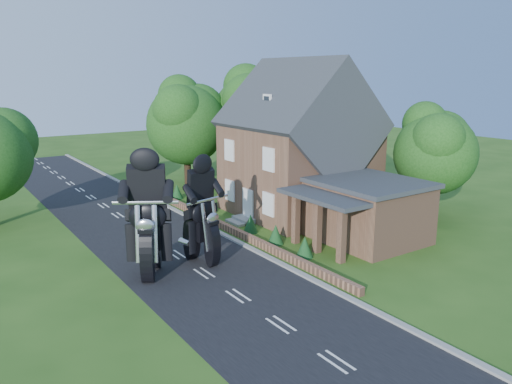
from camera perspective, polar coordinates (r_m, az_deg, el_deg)
ground at (r=23.93m, az=-5.95°, el=-9.24°), size 120.00×120.00×0.00m
road at (r=23.93m, az=-5.95°, el=-9.22°), size 7.00×80.00×0.02m
kerb at (r=25.70m, az=1.27°, el=-7.40°), size 0.30×80.00×0.12m
garden_wall at (r=29.95m, az=-3.29°, el=-4.09°), size 0.30×22.00×0.40m
house at (r=33.31m, az=4.91°, el=4.97°), size 9.54×8.64×10.24m
annex at (r=28.54m, az=12.46°, el=-2.00°), size 7.05×5.94×3.44m
tree_annex_side at (r=34.08m, az=20.07°, el=4.99°), size 5.64×5.20×7.48m
tree_house_right at (r=39.21m, az=9.55°, el=7.34°), size 6.51×6.00×8.40m
tree_behind_house at (r=43.40m, az=0.23°, el=9.46°), size 7.81×7.20×10.08m
tree_behind_left at (r=41.21m, az=-7.55°, el=8.45°), size 6.94×6.40×9.16m
shrub_a at (r=25.74m, az=5.59°, el=-6.27°), size 0.90×0.90×1.10m
shrub_b at (r=27.60m, az=2.26°, el=-4.85°), size 0.90×0.90×1.10m
shrub_c at (r=29.55m, az=-0.63°, el=-3.60°), size 0.90×0.90×1.10m
shrub_d at (r=33.67m, az=-5.35°, el=-1.54°), size 0.90×0.90×1.10m
shrub_e at (r=35.81m, az=-7.30°, el=-0.69°), size 0.90×0.90×1.10m
shrub_f at (r=38.00m, az=-9.02°, el=0.07°), size 0.90×0.90×1.10m
motorcycle_lead at (r=24.92m, az=-6.19°, el=-6.29°), size 0.84×1.82×1.64m
motorcycle_follow at (r=23.72m, az=-11.97°, el=-7.33°), size 1.43×1.91×1.81m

